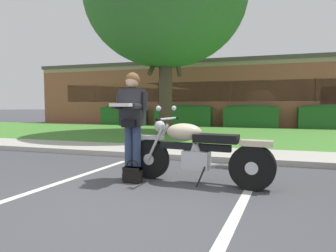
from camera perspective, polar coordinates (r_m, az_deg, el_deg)
The scene contains 14 objects.
ground_plane at distance 3.70m, azimuth -7.31°, elevation -14.61°, with size 140.00×140.00×0.00m, color #424247.
curb_strip at distance 6.38m, azimuth 3.83°, elevation -6.11°, with size 60.00×0.20×0.12m, color #B7B2A8.
concrete_walk at distance 7.20m, azimuth 5.43°, elevation -5.12°, with size 60.00×1.50×0.08m, color #B7B2A8.
grass_lawn at distance 11.79m, azimuth 10.21°, elevation -1.66°, with size 60.00×7.87×0.06m, color #478433.
stall_stripe_0 at distance 4.63m, azimuth -23.07°, elevation -11.04°, with size 0.12×4.40×0.01m, color silver.
stall_stripe_1 at distance 3.58m, azimuth 13.77°, elevation -15.25°, with size 0.12×4.40×0.01m, color silver.
motorcycle at distance 4.41m, azimuth 6.93°, elevation -5.14°, with size 2.24×0.82×1.18m.
rider_person at distance 4.69m, azimuth -7.05°, elevation 1.87°, with size 0.54×0.59×1.70m.
handbag at distance 4.56m, azimuth -6.95°, elevation -9.14°, with size 0.28×0.13×0.36m.
hedge_left at distance 17.60m, azimuth -8.47°, elevation 2.24°, with size 2.73×0.90×1.24m.
hedge_center_left at distance 16.35m, azimuth 3.01°, elevation 2.15°, with size 3.18×0.90×1.24m.
hedge_center_right at distance 15.84m, azimuth 15.79°, elevation 1.94°, with size 2.73×0.90×1.24m.
hedge_right at distance 16.14m, azimuth 28.73°, elevation 1.64°, with size 2.72×0.90×1.24m.
brick_building at distance 21.77m, azimuth 13.51°, elevation 5.74°, with size 24.51×11.37×3.76m.
Camera 1 is at (1.48, -3.18, 1.18)m, focal length 31.26 mm.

